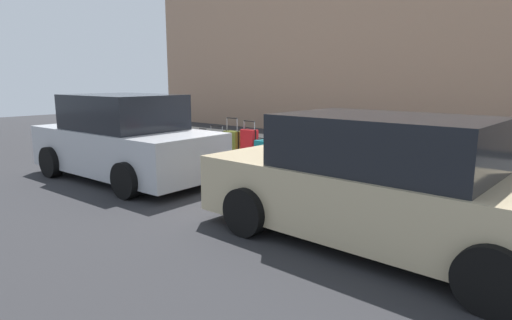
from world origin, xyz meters
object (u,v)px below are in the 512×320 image
suitcase_black_3 (346,166)px  suitcase_black_10 (217,146)px  suitcase_olive_2 (370,170)px  suitcase_maroon_11 (203,147)px  parking_meter (486,148)px  fire_hydrant (180,136)px  bollard_post (159,135)px  suitcase_navy_5 (302,157)px  parked_car_silver_1 (125,140)px  suitcase_teal_0 (424,177)px  suitcase_olive_9 (232,146)px  suitcase_maroon_4 (321,159)px  suitcase_silver_6 (283,157)px  suitcase_red_1 (397,169)px  suitcase_red_8 (249,147)px  suitcase_teal_7 (265,154)px  parked_car_beige_0 (382,186)px

suitcase_black_3 → suitcase_black_10: size_ratio=1.07×
suitcase_olive_2 → suitcase_black_10: bearing=0.8°
suitcase_black_3 → suitcase_maroon_11: 3.85m
suitcase_black_10 → parking_meter: parking_meter is taller
fire_hydrant → bollard_post: bearing=12.8°
suitcase_navy_5 → fire_hydrant: 3.87m
suitcase_maroon_11 → parked_car_silver_1: parked_car_silver_1 is taller
suitcase_teal_0 → suitcase_black_3: 1.46m
suitcase_teal_0 → suitcase_olive_9: (4.33, 0.11, 0.09)m
suitcase_maroon_4 → suitcase_silver_6: suitcase_maroon_4 is taller
suitcase_red_1 → suitcase_black_10: suitcase_red_1 is taller
bollard_post → parked_car_silver_1: parked_car_silver_1 is taller
parking_meter → suitcase_maroon_11: bearing=2.7°
suitcase_olive_2 → suitcase_black_3: 0.53m
suitcase_red_8 → parked_car_silver_1: size_ratio=0.23×
suitcase_teal_0 → suitcase_teal_7: (3.35, 0.10, 0.02)m
suitcase_silver_6 → parked_car_beige_0: bearing=145.4°
suitcase_navy_5 → suitcase_olive_9: 1.95m
parked_car_silver_1 → suitcase_navy_5: bearing=-142.8°
suitcase_maroon_4 → suitcase_red_8: size_ratio=1.07×
suitcase_maroon_4 → suitcase_black_10: size_ratio=1.29×
suitcase_silver_6 → suitcase_black_10: suitcase_silver_6 is taller
parking_meter → parked_car_silver_1: parked_car_silver_1 is taller
suitcase_red_1 → suitcase_maroon_11: suitcase_red_1 is taller
suitcase_black_3 → suitcase_olive_2: bearing=172.7°
suitcase_olive_2 → suitcase_black_10: (3.89, 0.06, 0.03)m
suitcase_black_3 → suitcase_red_1: bearing=175.3°
suitcase_black_3 → suitcase_maroon_4: size_ratio=0.83×
suitcase_maroon_4 → suitcase_teal_7: bearing=-0.9°
suitcase_silver_6 → parked_car_beige_0: size_ratio=0.19×
suitcase_black_10 → parking_meter: (-5.67, -0.30, 0.52)m
suitcase_black_3 → suitcase_black_10: bearing=2.1°
suitcase_navy_5 → suitcase_maroon_11: bearing=-0.4°
suitcase_olive_9 → suitcase_black_3: bearing=-177.7°
suitcase_red_1 → suitcase_silver_6: 2.40m
suitcase_teal_7 → bollard_post: 3.57m
suitcase_black_10 → bollard_post: (2.09, 0.10, 0.10)m
suitcase_maroon_4 → suitcase_olive_9: (2.39, -0.01, 0.00)m
suitcase_olive_9 → suitcase_red_8: bearing=-172.2°
suitcase_maroon_4 → parked_car_beige_0: bearing=135.6°
suitcase_silver_6 → parking_meter: parking_meter is taller
fire_hydrant → bollard_post: (0.66, 0.15, -0.02)m
suitcase_black_3 → parked_car_silver_1: 4.45m
parked_car_silver_1 → suitcase_olive_2: bearing=-152.4°
suitcase_maroon_4 → suitcase_maroon_11: suitcase_maroon_4 is taller
suitcase_black_3 → parking_meter: bearing=-175.6°
suitcase_navy_5 → bollard_post: size_ratio=0.92×
parked_car_silver_1 → suitcase_maroon_4: bearing=-146.5°
suitcase_silver_6 → suitcase_maroon_11: suitcase_silver_6 is taller
parking_meter → parked_car_silver_1: (6.09, 2.49, -0.17)m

